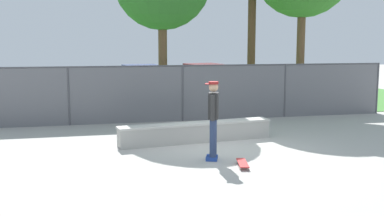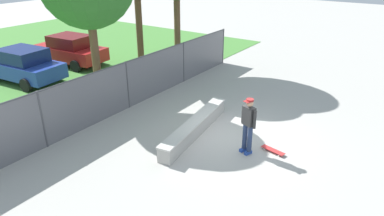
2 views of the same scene
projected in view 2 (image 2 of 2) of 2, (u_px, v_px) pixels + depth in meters
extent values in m
plane|color=#ADAAA3|center=(232.00, 140.00, 11.82)|extent=(80.00, 80.00, 0.00)
cube|color=#A8A59E|center=(195.00, 128.00, 12.10)|extent=(4.36, 1.04, 0.48)
cube|color=beige|center=(195.00, 121.00, 11.99)|extent=(4.40, 1.08, 0.06)
cube|color=#2647A5|center=(248.00, 153.00, 10.95)|extent=(0.28, 0.19, 0.10)
cube|color=#2647A5|center=(243.00, 150.00, 11.12)|extent=(0.28, 0.19, 0.10)
cylinder|color=navy|center=(250.00, 139.00, 10.77)|extent=(0.15, 0.15, 0.88)
cylinder|color=navy|center=(245.00, 136.00, 10.93)|extent=(0.15, 0.15, 0.88)
cube|color=#2D2D2D|center=(249.00, 116.00, 10.55)|extent=(0.34, 0.43, 0.60)
cylinder|color=#2D2D2D|center=(255.00, 120.00, 10.37)|extent=(0.10, 0.10, 0.58)
cylinder|color=#2D2D2D|center=(243.00, 114.00, 10.74)|extent=(0.10, 0.10, 0.58)
sphere|color=tan|center=(250.00, 103.00, 10.37)|extent=(0.22, 0.22, 0.22)
cylinder|color=maroon|center=(250.00, 100.00, 10.33)|extent=(0.23, 0.23, 0.06)
cube|color=maroon|center=(247.00, 102.00, 10.27)|extent=(0.18, 0.23, 0.02)
cube|color=red|center=(273.00, 150.00, 11.04)|extent=(0.36, 0.82, 0.02)
cube|color=#B2B2B7|center=(266.00, 147.00, 11.23)|extent=(0.15, 0.09, 0.02)
cube|color=#B2B2B7|center=(280.00, 154.00, 10.87)|extent=(0.15, 0.09, 0.02)
cylinder|color=silver|center=(267.00, 147.00, 11.30)|extent=(0.04, 0.06, 0.05)
cylinder|color=silver|center=(264.00, 149.00, 11.19)|extent=(0.04, 0.06, 0.05)
cylinder|color=silver|center=(282.00, 154.00, 10.94)|extent=(0.04, 0.06, 0.05)
cylinder|color=silver|center=(279.00, 156.00, 10.83)|extent=(0.04, 0.06, 0.05)
cylinder|color=#4C4C51|center=(42.00, 120.00, 11.01)|extent=(0.07, 0.07, 1.95)
cylinder|color=#4C4C51|center=(128.00, 85.00, 13.89)|extent=(0.07, 0.07, 1.95)
cylinder|color=#4C4C51|center=(184.00, 62.00, 16.77)|extent=(0.07, 0.07, 1.95)
cylinder|color=#4C4C51|center=(223.00, 46.00, 19.66)|extent=(0.07, 0.07, 1.95)
cylinder|color=#4C4C51|center=(126.00, 62.00, 13.50)|extent=(15.34, 0.05, 0.05)
cube|color=slate|center=(128.00, 85.00, 13.89)|extent=(15.34, 0.01, 1.95)
cylinder|color=brown|center=(96.00, 63.00, 13.78)|extent=(0.32, 0.32, 3.60)
cylinder|color=#513823|center=(139.00, 28.00, 17.03)|extent=(0.32, 0.32, 4.90)
cylinder|color=brown|center=(177.00, 32.00, 17.85)|extent=(0.32, 0.32, 4.15)
cube|color=#233D9E|center=(23.00, 68.00, 16.89)|extent=(2.21, 4.36, 0.70)
cube|color=navy|center=(22.00, 55.00, 16.55)|extent=(1.80, 2.25, 0.64)
cylinder|color=black|center=(23.00, 67.00, 18.32)|extent=(0.28, 0.66, 0.64)
cylinder|color=black|center=(26.00, 85.00, 15.74)|extent=(0.28, 0.66, 0.64)
cylinder|color=black|center=(57.00, 74.00, 17.18)|extent=(0.28, 0.66, 0.64)
cube|color=#B21E1E|center=(70.00, 53.00, 19.55)|extent=(2.21, 4.36, 0.70)
cube|color=#621010|center=(70.00, 41.00, 19.21)|extent=(1.80, 2.25, 0.64)
cylinder|color=black|center=(42.00, 59.00, 19.55)|extent=(0.28, 0.66, 0.64)
cylinder|color=black|center=(67.00, 52.00, 20.99)|extent=(0.28, 0.66, 0.64)
cylinder|color=black|center=(76.00, 66.00, 18.40)|extent=(0.28, 0.66, 0.64)
cylinder|color=black|center=(99.00, 58.00, 19.84)|extent=(0.28, 0.66, 0.64)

